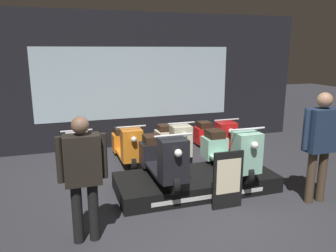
{
  "coord_description": "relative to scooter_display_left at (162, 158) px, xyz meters",
  "views": [
    {
      "loc": [
        -1.72,
        -3.77,
        2.34
      ],
      "look_at": [
        0.14,
        1.95,
        0.93
      ],
      "focal_mm": 35.0,
      "sensor_mm": 36.0,
      "label": 1
    }
  ],
  "objects": [
    {
      "name": "display_platform",
      "position": [
        0.61,
        0.02,
        -0.5
      ],
      "size": [
        2.69,
        1.14,
        0.27
      ],
      "color": "black",
      "rests_on": "ground_plane"
    },
    {
      "name": "scooter_backrow_2",
      "position": [
        0.79,
        1.82,
        -0.27
      ],
      "size": [
        0.57,
        1.6,
        0.9
      ],
      "color": "black",
      "rests_on": "ground_plane"
    },
    {
      "name": "scooter_backrow_0",
      "position": [
        -1.26,
        1.82,
        -0.27
      ],
      "size": [
        0.57,
        1.6,
        0.9
      ],
      "color": "black",
      "rests_on": "ground_plane"
    },
    {
      "name": "scooter_display_right",
      "position": [
        1.21,
        0.0,
        0.0
      ],
      "size": [
        0.57,
        1.6,
        0.9
      ],
      "color": "black",
      "rests_on": "display_platform"
    },
    {
      "name": "scooter_display_left",
      "position": [
        0.0,
        0.0,
        0.0
      ],
      "size": [
        0.57,
        1.6,
        0.9
      ],
      "color": "black",
      "rests_on": "display_platform"
    },
    {
      "name": "person_left_browsing",
      "position": [
        -1.29,
        -0.97,
        0.3
      ],
      "size": [
        0.59,
        0.24,
        1.59
      ],
      "color": "black",
      "rests_on": "ground_plane"
    },
    {
      "name": "shop_wall_back",
      "position": [
        0.27,
        3.0,
        0.97
      ],
      "size": [
        8.61,
        0.09,
        3.2
      ],
      "color": "black",
      "rests_on": "ground_plane"
    },
    {
      "name": "scooter_backrow_1",
      "position": [
        -0.23,
        1.82,
        -0.27
      ],
      "size": [
        0.57,
        1.6,
        0.9
      ],
      "color": "black",
      "rests_on": "ground_plane"
    },
    {
      "name": "price_sign_board",
      "position": [
        0.79,
        -0.74,
        -0.18
      ],
      "size": [
        0.48,
        0.04,
        0.89
      ],
      "color": "black",
      "rests_on": "ground_plane"
    },
    {
      "name": "scooter_backrow_3",
      "position": [
        1.82,
        1.82,
        -0.27
      ],
      "size": [
        0.57,
        1.6,
        0.9
      ],
      "color": "black",
      "rests_on": "ground_plane"
    },
    {
      "name": "person_right_browsing",
      "position": [
        2.2,
        -0.97,
        0.4
      ],
      "size": [
        0.62,
        0.26,
        1.73
      ],
      "color": "#473828",
      "rests_on": "ground_plane"
    },
    {
      "name": "ground_plane",
      "position": [
        0.27,
        -1.02,
        -0.63
      ],
      "size": [
        30.0,
        30.0,
        0.0
      ],
      "primitive_type": "plane",
      "color": "#2D2D33"
    }
  ]
}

